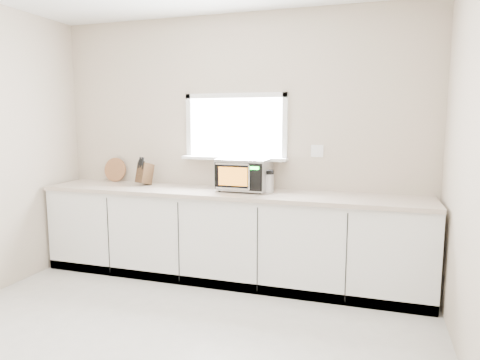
% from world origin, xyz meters
% --- Properties ---
extents(back_wall, '(4.00, 0.17, 2.70)m').
position_xyz_m(back_wall, '(0.00, 2.00, 1.36)').
color(back_wall, '#BCAF95').
rests_on(back_wall, ground).
extents(cabinets, '(3.92, 0.60, 0.88)m').
position_xyz_m(cabinets, '(0.00, 1.70, 0.44)').
color(cabinets, white).
rests_on(cabinets, ground).
extents(countertop, '(3.92, 0.64, 0.04)m').
position_xyz_m(countertop, '(0.00, 1.69, 0.90)').
color(countertop, '#B9AA99').
rests_on(countertop, cabinets).
extents(microwave, '(0.51, 0.43, 0.32)m').
position_xyz_m(microwave, '(0.16, 1.78, 1.09)').
color(microwave, black).
rests_on(microwave, countertop).
extents(knife_block, '(0.15, 0.23, 0.31)m').
position_xyz_m(knife_block, '(-0.98, 1.79, 1.05)').
color(knife_block, '#422B17').
rests_on(knife_block, countertop).
extents(cutting_board, '(0.28, 0.07, 0.27)m').
position_xyz_m(cutting_board, '(-1.45, 1.94, 1.06)').
color(cutting_board, '#956539').
rests_on(cutting_board, countertop).
extents(coffee_grinder, '(0.15, 0.15, 0.22)m').
position_xyz_m(coffee_grinder, '(0.40, 1.75, 1.03)').
color(coffee_grinder, '#B0B3B8').
rests_on(coffee_grinder, countertop).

